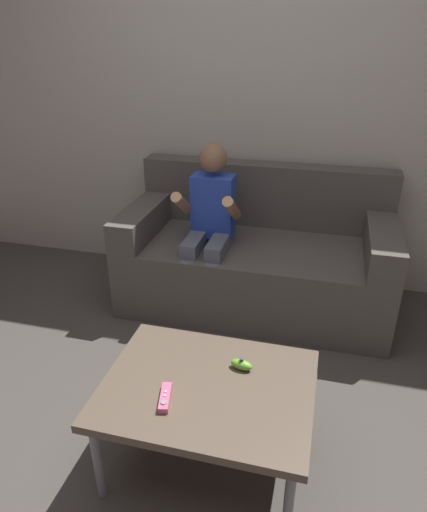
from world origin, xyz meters
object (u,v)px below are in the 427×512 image
(person_seated_on_couch, at_px, (209,223))
(nunchuk_lime, at_px, (241,365))
(couch, at_px, (257,258))
(coffee_table, at_px, (208,392))
(game_remote_pink_near_edge, at_px, (165,398))

(person_seated_on_couch, bearing_deg, nunchuk_lime, -68.27)
(couch, bearing_deg, coffee_table, -88.73)
(game_remote_pink_near_edge, bearing_deg, couch, 86.01)
(coffee_table, distance_m, game_remote_pink_near_edge, 0.18)
(couch, xyz_separation_m, nunchuk_lime, (0.14, -1.19, 0.12))
(couch, distance_m, game_remote_pink_near_edge, 1.44)
(couch, xyz_separation_m, game_remote_pink_near_edge, (-0.10, -1.44, 0.11))
(coffee_table, bearing_deg, person_seated_on_couch, 104.61)
(couch, height_order, coffee_table, couch)
(couch, height_order, person_seated_on_couch, person_seated_on_couch)
(couch, distance_m, coffee_table, 1.32)
(couch, xyz_separation_m, coffee_table, (0.03, -1.32, 0.06))
(person_seated_on_couch, relative_size, coffee_table, 1.29)
(person_seated_on_couch, height_order, nunchuk_lime, person_seated_on_couch)
(game_remote_pink_near_edge, bearing_deg, coffee_table, 42.61)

